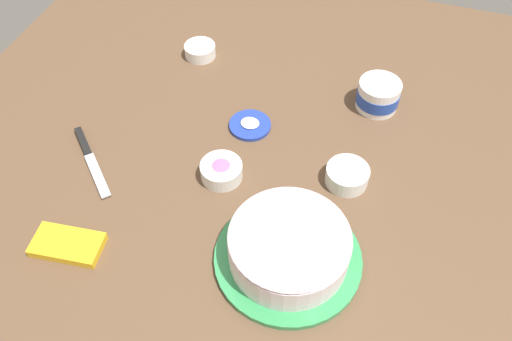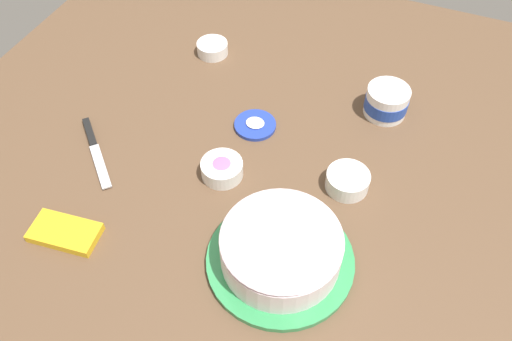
{
  "view_description": "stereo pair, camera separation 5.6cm",
  "coord_description": "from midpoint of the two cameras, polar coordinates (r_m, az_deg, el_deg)",
  "views": [
    {
      "loc": [
        -0.3,
        0.81,
        0.94
      ],
      "look_at": [
        -0.07,
        0.1,
        0.04
      ],
      "focal_mm": 36.83,
      "sensor_mm": 36.0,
      "label": 1
    },
    {
      "loc": [
        -0.36,
        0.79,
        0.94
      ],
      "look_at": [
        -0.07,
        0.1,
        0.04
      ],
      "focal_mm": 36.83,
      "sensor_mm": 36.0,
      "label": 2
    }
  ],
  "objects": [
    {
      "name": "frosting_tub",
      "position": [
        1.37,
        15.16,
        7.26
      ],
      "size": [
        0.11,
        0.11,
        0.08
      ],
      "color": "white",
      "rests_on": "ground_plane"
    },
    {
      "name": "frosted_cake",
      "position": [
        1.04,
        4.28,
        -8.6
      ],
      "size": [
        0.3,
        0.3,
        0.1
      ],
      "color": "#339351",
      "rests_on": "ground_plane"
    },
    {
      "name": "frosting_tub_lid",
      "position": [
        1.31,
        1.24,
        4.92
      ],
      "size": [
        0.1,
        0.1,
        0.02
      ],
      "color": "#233DAD",
      "rests_on": "ground_plane"
    },
    {
      "name": "sprinkle_bowl_green",
      "position": [
        1.19,
        11.25,
        -1.1
      ],
      "size": [
        0.1,
        0.1,
        0.04
      ],
      "color": "white",
      "rests_on": "ground_plane"
    },
    {
      "name": "spreading_knife",
      "position": [
        1.31,
        -16.03,
        2.56
      ],
      "size": [
        0.18,
        0.18,
        0.01
      ],
      "color": "silver",
      "rests_on": "ground_plane"
    },
    {
      "name": "sprinkle_bowl_rainbow",
      "position": [
        1.53,
        -3.68,
        13.13
      ],
      "size": [
        0.09,
        0.09,
        0.03
      ],
      "color": "white",
      "rests_on": "ground_plane"
    },
    {
      "name": "sprinkle_bowl_pink",
      "position": [
        1.2,
        -2.39,
        0.21
      ],
      "size": [
        0.1,
        0.1,
        0.04
      ],
      "color": "white",
      "rests_on": "ground_plane"
    },
    {
      "name": "candy_box_lower",
      "position": [
        1.17,
        -18.75,
        -6.44
      ],
      "size": [
        0.15,
        0.09,
        0.02
      ],
      "primitive_type": "cube",
      "rotation": [
        0.0,
        0.0,
        0.11
      ],
      "color": "yellow",
      "rests_on": "ground_plane"
    },
    {
      "name": "ground_plane",
      "position": [
        1.27,
        0.07,
        2.91
      ],
      "size": [
        1.54,
        1.54,
        0.0
      ],
      "primitive_type": "plane",
      "color": "brown"
    }
  ]
}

